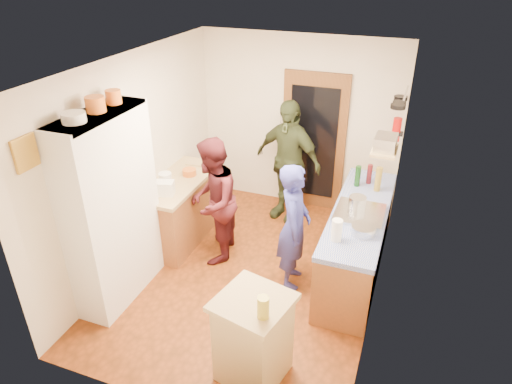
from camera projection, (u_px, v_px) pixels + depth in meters
The scene contains 44 objects.
floor at pixel (251, 274), 5.73m from camera, with size 3.00×4.00×0.02m, color brown.
ceiling at pixel (249, 63), 4.49m from camera, with size 3.00×4.00×0.02m, color silver.
wall_back at pixel (299, 124), 6.77m from camera, with size 3.00×0.02×2.60m, color beige.
wall_front at pixel (155, 294), 3.45m from camera, with size 3.00×0.02×2.60m, color beige.
wall_left at pixel (135, 162), 5.57m from camera, with size 0.02×4.00×2.60m, color beige.
wall_right at pixel (388, 205), 4.65m from camera, with size 0.02×4.00×2.60m, color beige.
door_frame at pixel (313, 143), 6.78m from camera, with size 0.95×0.06×2.10m, color brown.
door_glass at pixel (313, 143), 6.75m from camera, with size 0.70×0.02×1.70m, color black.
hutch_body at pixel (112, 210), 4.95m from camera, with size 0.40×1.20×2.20m, color white.
hutch_top_shelf at pixel (96, 115), 4.43m from camera, with size 0.40×1.14×0.04m, color white.
plate_stack at pixel (74, 117), 4.16m from camera, with size 0.22×0.22×0.09m, color white.
orange_pot_a at pixel (95, 104), 4.41m from camera, with size 0.19×0.19×0.15m, color orange.
orange_pot_b at pixel (113, 97), 4.64m from camera, with size 0.16×0.16×0.14m, color orange.
left_counter_base at pixel (181, 210), 6.27m from camera, with size 0.60×1.40×0.85m, color #975525.
left_counter_top at pixel (178, 181), 6.05m from camera, with size 0.64×1.44×0.05m, color tan.
toaster at pixel (164, 188), 5.63m from camera, with size 0.24×0.16×0.18m, color white.
kettle at pixel (165, 180), 5.82m from camera, with size 0.16×0.16×0.19m, color white.
orange_bowl at pixel (189, 172), 6.14m from camera, with size 0.19×0.19×0.08m, color orange.
chopping_board at pixel (198, 163), 6.48m from camera, with size 0.30×0.22×0.03m, color tan.
right_counter_base at pixel (357, 243), 5.57m from camera, with size 0.60×2.20×0.84m, color #975525.
right_counter_top at pixel (361, 212), 5.36m from camera, with size 0.62×2.22×0.06m, color #112BA6.
hob at pixel (360, 213), 5.24m from camera, with size 0.55×0.58×0.04m, color silver.
pot_on_hob at pixel (357, 202), 5.29m from camera, with size 0.20×0.20×0.13m, color silver.
bottle_a at pixel (358, 176), 5.82m from camera, with size 0.07×0.07×0.28m, color #143F14.
bottle_b at pixel (369, 174), 5.89m from camera, with size 0.07×0.07×0.26m, color #591419.
bottle_c at pixel (378, 179), 5.69m from camera, with size 0.08×0.08×0.32m, color olive.
paper_towel at pixel (337, 230), 4.74m from camera, with size 0.11×0.11×0.24m, color white.
mixing_bowl at pixel (363, 230), 4.87m from camera, with size 0.26×0.26×0.10m, color silver.
island_base at pixel (253, 340), 4.19m from camera, with size 0.55×0.55×0.86m, color tan.
island_top at pixel (253, 302), 3.97m from camera, with size 0.62×0.62×0.05m, color tan.
cutting_board at pixel (252, 296), 4.03m from camera, with size 0.35×0.28×0.02m, color white.
oil_jar at pixel (263, 307), 3.74m from camera, with size 0.10×0.10×0.20m, color #AD9E2D.
pan_rail at pixel (406, 92), 5.57m from camera, with size 0.02×0.02×0.65m, color silver.
pan_hang_a at pixel (398, 106), 5.50m from camera, with size 0.18×0.18×0.05m, color black.
pan_hang_b at pixel (399, 103), 5.68m from camera, with size 0.16×0.16×0.05m, color black.
pan_hang_c at pixel (401, 98), 5.84m from camera, with size 0.17×0.17×0.05m, color black.
wall_shelf at pixel (384, 150), 4.87m from camera, with size 0.26×0.42×0.03m, color tan.
radio at pixel (386, 142), 4.83m from camera, with size 0.22×0.30×0.15m, color silver.
ext_bracket at pixel (401, 134), 5.99m from camera, with size 0.06×0.10×0.04m, color black.
fire_extinguisher at pixel (396, 130), 5.99m from camera, with size 0.11×0.11×0.32m, color red.
picture_frame at pixel (25, 153), 3.93m from camera, with size 0.03×0.25×0.30m, color gold.
person_hob at pixel (296, 228), 5.22m from camera, with size 0.57×0.37×1.56m, color #313592.
person_left at pixel (216, 200), 5.70m from camera, with size 0.80×0.62×1.65m, color #44151A.
person_back at pixel (288, 161), 6.53m from camera, with size 1.06×0.44×1.81m, color #2E381F.
Camera 1 is at (1.65, -4.25, 3.62)m, focal length 32.00 mm.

